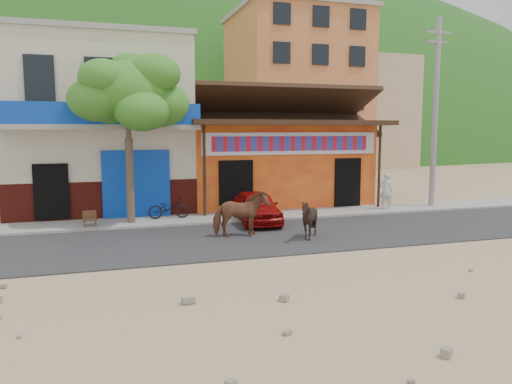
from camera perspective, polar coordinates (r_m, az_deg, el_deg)
ground at (r=13.92m, az=6.98°, el=-7.05°), size 120.00×120.00×0.00m
road at (r=16.16m, az=3.29°, el=-4.96°), size 60.00×5.00×0.04m
sidewalk at (r=19.41m, az=-0.40°, el=-2.81°), size 60.00×2.00×0.12m
dance_club at (r=23.60m, az=1.37°, el=3.19°), size 8.00×6.00×3.60m
cafe_building at (r=22.27m, az=-17.34°, el=7.03°), size 7.00×6.00×7.00m
apartment_front at (r=39.20m, az=4.47°, el=10.83°), size 9.00×9.00×12.00m
apartment_rear at (r=48.46m, az=11.76°, el=8.79°), size 8.00×8.00×10.00m
hillside at (r=82.91m, az=-13.95°, el=12.78°), size 100.00×40.00×24.00m
tree at (r=18.10m, az=-14.34°, el=6.00°), size 3.00×3.00×6.00m
utility_pole at (r=22.94m, az=19.79°, el=8.47°), size 0.24×0.24×8.00m
cow_tan at (r=15.74m, az=-1.79°, el=-2.54°), size 1.72×0.81×1.44m
cow_dark at (r=15.47m, az=6.08°, el=-3.12°), size 1.30×1.20×1.24m
red_car at (r=18.12m, az=0.06°, el=-1.71°), size 1.68×3.54×1.17m
scooter at (r=18.85m, az=-9.93°, el=-1.81°), size 1.54×0.63×0.79m
pedestrian at (r=21.55m, az=14.66°, el=0.13°), size 0.65×0.55×1.50m
cafe_chair_left at (r=17.98m, az=-18.50°, el=-2.20°), size 0.47×0.47×0.97m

